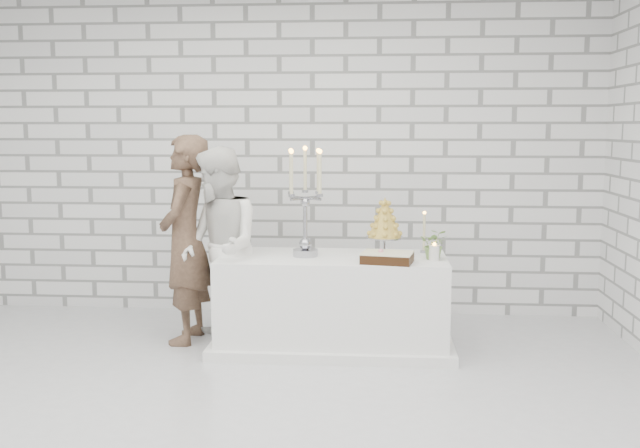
{
  "coord_description": "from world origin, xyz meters",
  "views": [
    {
      "loc": [
        0.92,
        -4.35,
        1.78
      ],
      "look_at": [
        0.5,
        1.05,
        1.05
      ],
      "focal_mm": 40.83,
      "sensor_mm": 36.0,
      "label": 1
    }
  ],
  "objects": [
    {
      "name": "wall_back",
      "position": [
        0.0,
        2.5,
        1.5
      ],
      "size": [
        6.0,
        0.01,
        3.0
      ],
      "primitive_type": "cube",
      "color": "white",
      "rests_on": "ground"
    },
    {
      "name": "chocolate_cake",
      "position": [
        1.0,
        1.11,
        0.79
      ],
      "size": [
        0.42,
        0.33,
        0.08
      ],
      "primitive_type": "cube",
      "rotation": [
        0.0,
        0.0,
        -0.19
      ],
      "color": "black",
      "rests_on": "cake_table"
    },
    {
      "name": "flowers",
      "position": [
        1.37,
        1.28,
        0.87
      ],
      "size": [
        0.25,
        0.22,
        0.24
      ],
      "primitive_type": "imported",
      "rotation": [
        0.0,
        0.0,
        -0.17
      ],
      "color": "#637C43",
      "rests_on": "cake_table"
    },
    {
      "name": "bride",
      "position": [
        -0.34,
        1.31,
        0.81
      ],
      "size": [
        0.89,
        0.97,
        1.62
      ],
      "primitive_type": "imported",
      "rotation": [
        0.0,
        0.0,
        -1.14
      ],
      "color": "white",
      "rests_on": "ground"
    },
    {
      "name": "groom",
      "position": [
        -0.65,
        1.45,
        0.86
      ],
      "size": [
        0.43,
        0.64,
        1.71
      ],
      "primitive_type": "imported",
      "rotation": [
        0.0,
        0.0,
        -1.6
      ],
      "color": "#473327",
      "rests_on": "ground"
    },
    {
      "name": "croquembouche",
      "position": [
        0.99,
        1.46,
        0.98
      ],
      "size": [
        0.35,
        0.35,
        0.47
      ],
      "primitive_type": null,
      "rotation": [
        0.0,
        0.0,
        -0.19
      ],
      "color": "#AA8830",
      "rests_on": "cake_table"
    },
    {
      "name": "ground",
      "position": [
        0.0,
        0.0,
        0.0
      ],
      "size": [
        6.0,
        5.0,
        0.01
      ],
      "primitive_type": "cube",
      "color": "silver",
      "rests_on": "ground"
    },
    {
      "name": "pillar_candle",
      "position": [
        1.37,
        1.23,
        0.81
      ],
      "size": [
        0.09,
        0.09,
        0.12
      ],
      "primitive_type": "cylinder",
      "rotation": [
        0.0,
        0.0,
        0.08
      ],
      "color": "white",
      "rests_on": "cake_table"
    },
    {
      "name": "cake_table",
      "position": [
        0.57,
        1.35,
        0.38
      ],
      "size": [
        1.8,
        0.8,
        0.75
      ],
      "primitive_type": "cube",
      "color": "white",
      "rests_on": "ground"
    },
    {
      "name": "wall_front",
      "position": [
        0.0,
        -2.5,
        1.5
      ],
      "size": [
        6.0,
        0.01,
        3.0
      ],
      "primitive_type": "cube",
      "color": "white",
      "rests_on": "ground"
    },
    {
      "name": "extra_taper",
      "position": [
        1.31,
        1.58,
        0.91
      ],
      "size": [
        0.06,
        0.06,
        0.32
      ],
      "primitive_type": "cylinder",
      "rotation": [
        0.0,
        0.0,
        -0.03
      ],
      "color": "beige",
      "rests_on": "cake_table"
    },
    {
      "name": "candelabra",
      "position": [
        0.36,
        1.34,
        1.19
      ],
      "size": [
        0.4,
        0.4,
        0.88
      ],
      "primitive_type": null,
      "rotation": [
        0.0,
        0.0,
        0.14
      ],
      "color": "#9A9AA4",
      "rests_on": "cake_table"
    }
  ]
}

